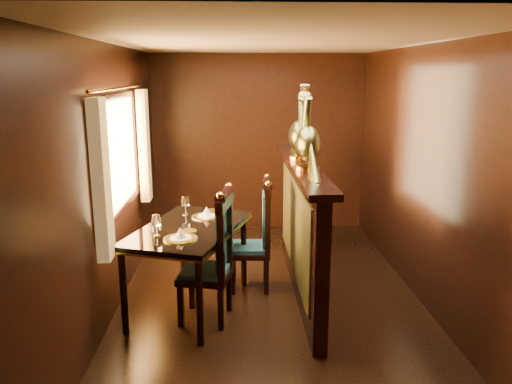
% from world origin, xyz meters
% --- Properties ---
extents(ground, '(5.00, 5.00, 0.00)m').
position_xyz_m(ground, '(0.00, 0.00, 0.00)').
color(ground, black).
rests_on(ground, ground).
extents(room_shell, '(3.04, 5.04, 2.52)m').
position_xyz_m(room_shell, '(-0.09, 0.02, 1.58)').
color(room_shell, black).
rests_on(room_shell, ground).
extents(partition, '(0.26, 2.70, 1.36)m').
position_xyz_m(partition, '(0.32, 0.30, 0.71)').
color(partition, black).
rests_on(partition, ground).
extents(dining_table, '(1.23, 1.58, 1.02)m').
position_xyz_m(dining_table, '(-0.79, -0.06, 0.75)').
color(dining_table, black).
rests_on(dining_table, ground).
extents(chair_left, '(0.53, 0.55, 1.26)m').
position_xyz_m(chair_left, '(-0.51, -0.32, 0.66)').
color(chair_left, black).
rests_on(chair_left, ground).
extents(chair_right, '(0.44, 0.48, 1.20)m').
position_xyz_m(chair_right, '(-0.09, 0.38, 0.62)').
color(chair_right, black).
rests_on(chair_right, ground).
extents(peacock_left, '(0.24, 0.65, 0.77)m').
position_xyz_m(peacock_left, '(0.33, -0.08, 1.74)').
color(peacock_left, '#1A4F36').
rests_on(peacock_left, partition).
extents(peacock_right, '(0.24, 0.65, 0.77)m').
position_xyz_m(peacock_right, '(0.33, 0.49, 1.74)').
color(peacock_right, '#1A4F36').
rests_on(peacock_right, partition).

